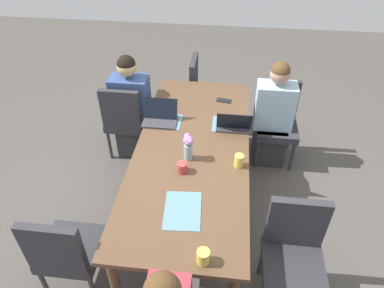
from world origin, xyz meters
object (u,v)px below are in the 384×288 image
at_px(laptop_near_left_near, 160,117).
at_px(coffee_mug_near_right, 239,161).
at_px(coffee_mug_near_left, 203,257).
at_px(flower_vase, 188,146).
at_px(chair_head_left_right_near, 203,90).
at_px(chair_near_left_near, 125,118).
at_px(chair_near_right_mid, 66,250).
at_px(chair_far_left_mid, 277,118).
at_px(phone_black, 224,101).
at_px(dining_table, 192,155).
at_px(coffee_mug_centre_left, 182,167).
at_px(person_far_left_mid, 272,120).
at_px(chair_far_right_far, 294,251).
at_px(laptop_far_left_mid, 234,124).
at_px(person_near_left_near, 132,112).

bearing_deg(laptop_near_left_near, coffee_mug_near_right, 53.90).
bearing_deg(coffee_mug_near_left, flower_vase, -167.38).
distance_m(chair_head_left_right_near, coffee_mug_near_right, 1.71).
xyz_separation_m(chair_near_left_near, coffee_mug_near_right, (0.93, 1.23, 0.31)).
bearing_deg(chair_near_right_mid, chair_far_left_mid, 139.08).
bearing_deg(chair_head_left_right_near, phone_black, 22.89).
distance_m(chair_near_right_mid, flower_vase, 1.20).
relative_size(dining_table, coffee_mug_near_right, 21.48).
xyz_separation_m(chair_near_right_mid, coffee_mug_near_right, (-0.77, 1.21, 0.31)).
bearing_deg(coffee_mug_centre_left, chair_head_left_right_near, 179.77).
bearing_deg(chair_head_left_right_near, coffee_mug_near_left, 5.28).
bearing_deg(person_far_left_mid, phone_black, -83.74).
relative_size(dining_table, chair_far_right_far, 2.62).
bearing_deg(phone_black, laptop_near_left_near, -133.01).
xyz_separation_m(dining_table, chair_far_left_mid, (-0.94, 0.83, -0.19)).
distance_m(coffee_mug_near_left, coffee_mug_centre_left, 0.83).
bearing_deg(phone_black, coffee_mug_near_left, -80.98).
distance_m(chair_head_left_right_near, phone_black, 0.75).
bearing_deg(person_far_left_mid, flower_vase, -38.09).
xyz_separation_m(dining_table, flower_vase, (0.13, -0.02, 0.21)).
bearing_deg(coffee_mug_near_left, coffee_mug_near_right, 167.43).
height_order(chair_near_left_near, chair_head_left_right_near, same).
relative_size(chair_near_right_mid, coffee_mug_centre_left, 10.52).
bearing_deg(phone_black, chair_head_left_right_near, 123.05).
bearing_deg(dining_table, chair_head_left_right_near, -178.57).
bearing_deg(coffee_mug_near_left, laptop_near_left_near, -159.48).
xyz_separation_m(dining_table, coffee_mug_near_left, (1.09, 0.20, 0.12)).
distance_m(chair_near_right_mid, laptop_far_left_mid, 1.75).
distance_m(person_far_left_mid, flower_vase, 1.32).
xyz_separation_m(laptop_far_left_mid, laptop_near_left_near, (-0.03, -0.69, -0.00)).
height_order(dining_table, coffee_mug_centre_left, coffee_mug_centre_left).
bearing_deg(chair_near_right_mid, coffee_mug_near_left, 81.99).
xyz_separation_m(dining_table, chair_head_left_right_near, (-1.45, -0.04, -0.19)).
height_order(flower_vase, coffee_mug_near_right, flower_vase).
xyz_separation_m(laptop_near_left_near, coffee_mug_near_right, (0.55, 0.75, 0.01)).
height_order(chair_near_left_near, phone_black, chair_near_left_near).
bearing_deg(dining_table, laptop_far_left_mid, 134.46).
bearing_deg(person_far_left_mid, chair_near_left_near, -86.06).
xyz_separation_m(chair_near_left_near, laptop_near_left_near, (0.39, 0.48, 0.30)).
bearing_deg(phone_black, coffee_mug_centre_left, -94.08).
distance_m(person_near_left_near, coffee_mug_near_left, 2.16).
bearing_deg(flower_vase, phone_black, 165.00).
bearing_deg(person_near_left_near, chair_near_left_near, -38.76).
bearing_deg(chair_far_left_mid, chair_near_left_near, -83.63).
distance_m(person_far_left_mid, coffee_mug_near_left, 2.05).
distance_m(flower_vase, coffee_mug_near_left, 0.98).
bearing_deg(chair_near_left_near, coffee_mug_near_left, 29.07).
bearing_deg(coffee_mug_near_right, chair_near_left_near, -127.18).
height_order(person_near_left_near, chair_far_right_far, person_near_left_near).
xyz_separation_m(chair_far_left_mid, person_far_left_mid, (0.07, -0.06, 0.03)).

